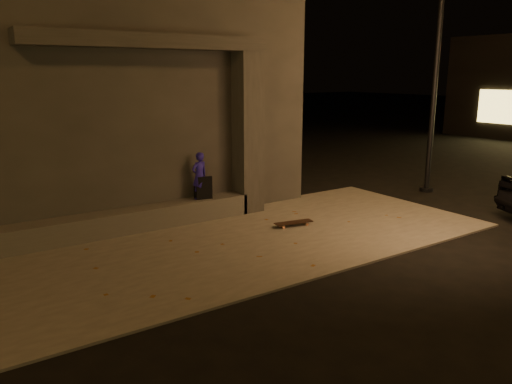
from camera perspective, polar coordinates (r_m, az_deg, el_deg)
ground at (r=7.93m, az=3.63°, el=-10.19°), size 120.00×120.00×0.00m
sidewalk at (r=9.47m, az=-3.79°, el=-6.05°), size 11.00×4.40×0.04m
building at (r=12.73m, az=-18.44°, el=10.19°), size 9.00×5.10×5.22m
ledge at (r=10.36m, az=-15.97°, el=-3.42°), size 6.00×0.55×0.45m
column at (r=11.39m, az=-0.96°, el=6.69°), size 0.55×0.55×3.60m
canopy at (r=10.35m, az=-11.88°, el=16.50°), size 5.00×0.70×0.28m
skateboarder at (r=10.90m, az=-6.48°, el=1.85°), size 0.41×0.30×1.03m
backpack at (r=11.01m, az=-6.07°, el=0.16°), size 0.39×0.29×0.50m
skateboard at (r=10.52m, az=4.32°, el=-3.52°), size 0.86×0.36×0.09m
street_lamp_2 at (r=14.27m, az=20.29°, el=17.90°), size 0.36×0.36×7.97m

